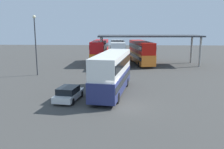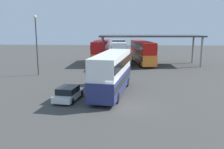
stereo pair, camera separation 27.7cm
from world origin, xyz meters
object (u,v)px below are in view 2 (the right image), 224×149
double_decker_far_right (142,52)px  double_decker_main (112,72)px  double_decker_mid_row (119,52)px  lamppost_tall (36,38)px  parked_hatchback (69,93)px  double_decker_near_canopy (101,51)px

double_decker_far_right → double_decker_main: bearing=158.5°
double_decker_mid_row → lamppost_tall: size_ratio=1.21×
parked_hatchback → double_decker_main: bearing=-46.7°
parked_hatchback → double_decker_far_right: size_ratio=0.37×
double_decker_main → double_decker_near_canopy: bearing=17.2°
lamppost_tall → parked_hatchback: bearing=-59.0°
parked_hatchback → lamppost_tall: bearing=39.9°
double_decker_main → double_decker_far_right: 20.98m
double_decker_mid_row → double_decker_far_right: 4.94m
parked_hatchback → double_decker_far_right: (8.49, 23.20, 1.62)m
parked_hatchback → double_decker_near_canopy: bearing=7.1°
double_decker_near_canopy → double_decker_mid_row: size_ratio=0.99×
double_decker_near_canopy → lamppost_tall: size_ratio=1.20×
double_decker_near_canopy → double_decker_far_right: (7.71, -0.49, -0.04)m
double_decker_far_right → parked_hatchback: bearing=150.8°
double_decker_mid_row → double_decker_near_canopy: bearing=47.4°
double_decker_main → double_decker_far_right: double_decker_main is taller
parked_hatchback → double_decker_near_canopy: size_ratio=0.43×
double_decker_far_right → lamppost_tall: (-15.63, -11.32, 2.94)m
parked_hatchback → double_decker_mid_row: double_decker_mid_row is taller
parked_hatchback → double_decker_near_canopy: 23.76m
double_decker_near_canopy → double_decker_far_right: bearing=-92.3°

